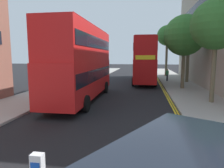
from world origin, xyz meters
name	(u,v)px	position (x,y,z in m)	size (l,w,h in m)	color
sidewalk_right	(197,99)	(6.50, 16.00, 0.07)	(4.00, 80.00, 0.14)	#9E9991
sidewalk_left	(43,94)	(-6.50, 16.00, 0.07)	(4.00, 80.00, 0.14)	#9E9991
kerb_line_outer	(173,105)	(4.40, 14.00, 0.00)	(0.10, 56.00, 0.01)	yellow
kerb_line_inner	(171,105)	(4.24, 14.00, 0.00)	(0.10, 56.00, 0.01)	yellow
double_decker_bus_away	(82,61)	(-2.43, 14.56, 3.03)	(2.87, 10.83, 5.64)	red
double_decker_bus_oncoming	(144,59)	(2.25, 26.00, 3.03)	(3.00, 10.86, 5.64)	#B20F0F
pedestrian_far	(167,75)	(5.36, 27.29, 0.99)	(0.34, 0.22, 1.62)	#2D2D38
street_tree_near	(167,36)	(5.95, 34.96, 6.77)	(3.37, 3.37, 8.40)	#6B6047
street_tree_mid	(216,25)	(7.13, 14.69, 5.53)	(3.46, 3.46, 7.16)	#6B6047
street_tree_far	(185,36)	(6.23, 21.09, 5.45)	(4.07, 4.07, 7.38)	#6B6047
street_tree_distant	(189,33)	(7.74, 26.66, 6.34)	(2.82, 2.82, 7.74)	#6B6047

